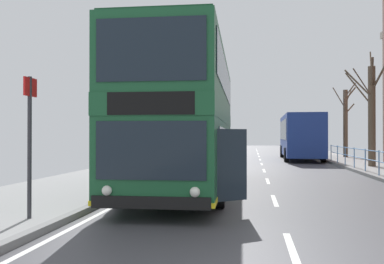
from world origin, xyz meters
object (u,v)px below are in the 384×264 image
(bare_tree_far_01, at_px, (371,111))
(double_decker_bus_main, at_px, (187,120))
(bus_stop_sign_near, at_px, (30,131))
(background_bus_far_lane, at_px, (300,136))
(bare_tree_far_00, at_px, (346,121))

(bare_tree_far_01, bearing_deg, double_decker_bus_main, -130.24)
(double_decker_bus_main, relative_size, bus_stop_sign_near, 3.97)
(double_decker_bus_main, relative_size, background_bus_far_lane, 1.10)
(bare_tree_far_00, height_order, bare_tree_far_01, bare_tree_far_01)
(double_decker_bus_main, xyz_separation_m, bus_stop_sign_near, (-2.21, -5.62, -0.43))
(bare_tree_far_00, bearing_deg, bus_stop_sign_near, -114.22)
(background_bus_far_lane, relative_size, bare_tree_far_00, 1.81)
(bare_tree_far_01, bearing_deg, bare_tree_far_00, 85.39)
(bus_stop_sign_near, height_order, bare_tree_far_00, bare_tree_far_00)
(background_bus_far_lane, relative_size, bus_stop_sign_near, 3.62)
(double_decker_bus_main, bearing_deg, bus_stop_sign_near, -111.50)
(double_decker_bus_main, height_order, background_bus_far_lane, double_decker_bus_main)
(double_decker_bus_main, xyz_separation_m, bare_tree_far_00, (9.03, 19.37, 0.61))
(bare_tree_far_00, bearing_deg, background_bus_far_lane, -158.08)
(bare_tree_far_00, distance_m, bare_tree_far_01, 9.65)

